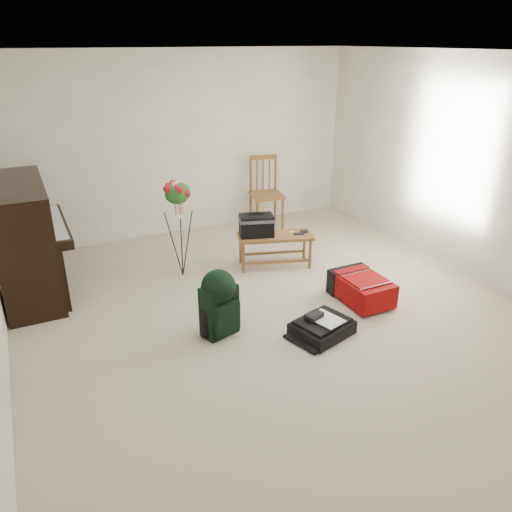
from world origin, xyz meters
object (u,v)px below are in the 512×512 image
dining_chair (266,193)px  black_duffel (322,327)px  bench (263,230)px  green_backpack (219,300)px  piano (26,242)px  flower_stand (180,230)px  red_suitcase (359,286)px

dining_chair → black_duffel: bearing=-95.9°
dining_chair → bench: bearing=-107.1°
bench → green_backpack: bench is taller
black_duffel → piano: bearing=122.2°
flower_stand → red_suitcase: bearing=-59.6°
red_suitcase → green_backpack: green_backpack is taller
red_suitcase → black_duffel: size_ratio=1.05×
bench → dining_chair: 1.52m
red_suitcase → piano: bearing=151.3°
piano → flower_stand: 1.64m
piano → black_duffel: size_ratio=2.39×
piano → bench: bearing=-11.7°
green_backpack → bench: bearing=32.1°
piano → dining_chair: size_ratio=1.45×
piano → red_suitcase: size_ratio=2.27×
dining_chair → green_backpack: (-1.76, -2.51, -0.14)m
dining_chair → black_duffel: (-0.89, -2.95, -0.42)m
dining_chair → flower_stand: 2.02m
dining_chair → black_duffel: dining_chair is taller
black_duffel → flower_stand: flower_stand is taller
piano → black_duffel: bearing=-41.7°
black_duffel → bench: bearing=67.6°
dining_chair → red_suitcase: bearing=-82.5°
dining_chair → flower_stand: flower_stand is taller
piano → dining_chair: piano is taller
green_backpack → flower_stand: bearing=70.5°
piano → black_duffel: 3.26m
piano → black_duffel: (2.40, -2.14, -0.52)m
green_backpack → flower_stand: size_ratio=0.56×
bench → black_duffel: (-0.18, -1.61, -0.41)m
dining_chair → red_suitcase: (-0.15, -2.52, -0.35)m
dining_chair → flower_stand: size_ratio=0.87×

